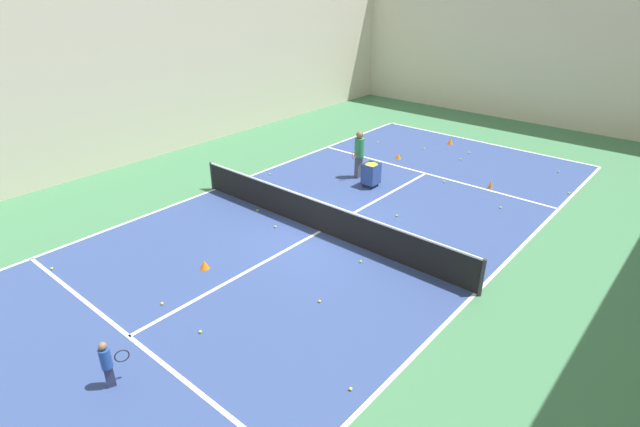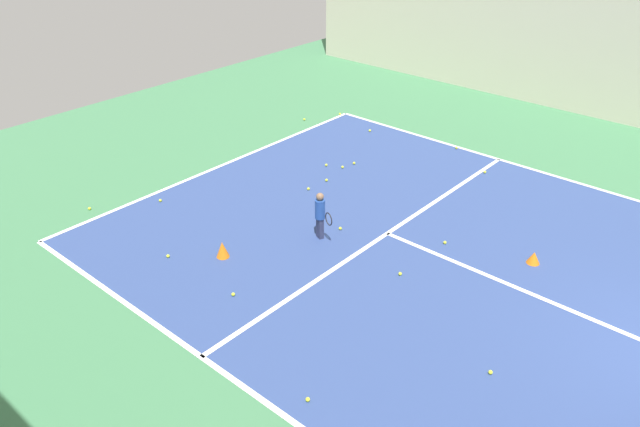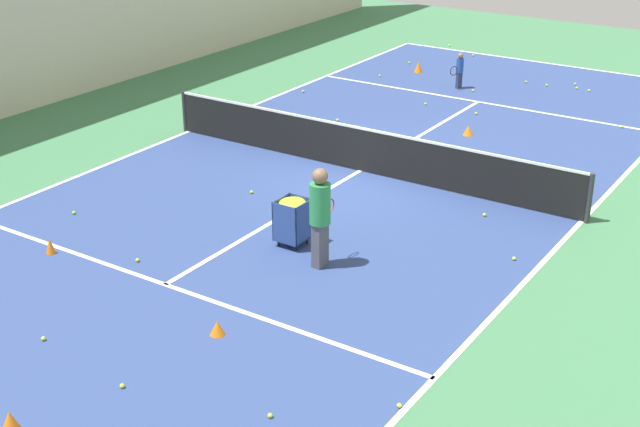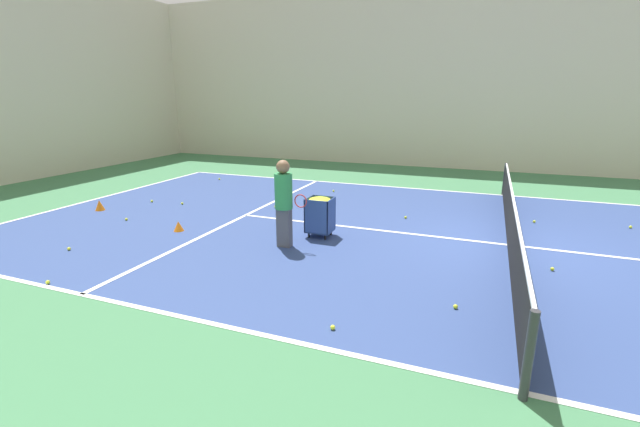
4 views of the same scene
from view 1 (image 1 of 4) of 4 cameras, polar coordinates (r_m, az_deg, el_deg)
ground_plane at (r=15.40m, az=0.00°, el=-2.08°), size 37.25×37.25×0.00m
court_playing_area at (r=15.39m, az=0.00°, el=-2.07°), size 10.18×23.55×0.00m
line_baseline_far at (r=24.88m, az=18.07°, el=7.75°), size 10.18×0.10×0.00m
line_sideline_left at (r=18.78m, az=-11.91°, el=2.72°), size 0.10×23.55×0.00m
line_sideline_right at (r=13.15m, az=17.32°, el=-8.73°), size 0.10×23.55×0.00m
line_service_near at (r=12.04m, az=-21.00°, el=-12.98°), size 10.18×0.10×0.00m
line_service_far at (r=20.32m, az=11.98°, el=4.51°), size 10.18×0.10×0.00m
line_centre_service at (r=15.39m, az=0.00°, el=-2.06°), size 0.10×12.95×0.00m
hall_enclosure_left at (r=21.76m, az=-21.26°, el=15.21°), size 0.15×33.55×7.62m
hall_enclosure_far at (r=28.65m, az=23.33°, el=17.09°), size 19.88×0.15×7.62m
tennis_net at (r=15.15m, az=0.00°, el=-0.29°), size 10.48×0.10×1.03m
player_near_baseline at (r=10.60m, az=-23.15°, el=-15.26°), size 0.27×0.56×1.06m
coach_at_net at (r=19.22m, az=4.50°, el=7.11°), size 0.38×0.70×1.85m
ball_cart at (r=18.53m, az=5.87°, el=4.95°), size 0.53×0.57×0.92m
training_cone_0 at (r=21.72m, az=8.94°, el=6.50°), size 0.24×0.24×0.24m
training_cone_1 at (r=19.49m, az=18.92°, el=3.20°), size 0.17×0.17×0.31m
training_cone_2 at (r=24.15m, az=14.67°, el=8.02°), size 0.26×0.26×0.29m
training_cone_3 at (r=13.84m, az=-13.08°, el=-5.69°), size 0.26×0.26×0.25m
tennis_ball_0 at (r=19.57m, az=14.00°, el=3.57°), size 0.07×0.07×0.07m
tennis_ball_1 at (r=20.11m, az=26.55°, el=2.11°), size 0.07×0.07×0.07m
tennis_ball_3 at (r=15.67m, az=-5.12°, el=-1.51°), size 0.07×0.07×0.07m
tennis_ball_5 at (r=17.95m, az=19.93°, el=0.66°), size 0.07×0.07×0.07m
tennis_ball_6 at (r=12.26m, az=-0.06°, el=-9.99°), size 0.07×0.07×0.07m
tennis_ball_7 at (r=22.12m, az=25.58°, el=4.34°), size 0.07×0.07×0.07m
tennis_ball_9 at (r=12.76m, az=-17.60°, el=-9.78°), size 0.07×0.07×0.07m
tennis_ball_10 at (r=16.50m, az=8.78°, el=-0.25°), size 0.07×0.07×0.07m
tennis_ball_12 at (r=10.12m, az=3.52°, el=-19.38°), size 0.07×0.07×0.07m
tennis_ball_14 at (r=19.83m, az=-5.78°, el=4.52°), size 0.07×0.07×0.07m
tennis_ball_17 at (r=11.37m, az=-23.43°, el=-15.90°), size 0.07×0.07×0.07m
tennis_ball_19 at (r=23.15m, az=11.82°, el=7.27°), size 0.07×0.07×0.07m
tennis_ball_20 at (r=11.66m, az=-13.52°, el=-13.00°), size 0.07×0.07×0.07m
tennis_ball_22 at (r=13.83m, az=4.67°, el=-5.51°), size 0.07×0.07×0.07m
tennis_ball_23 at (r=23.58m, az=2.38°, el=8.13°), size 0.07×0.07×0.07m
tennis_ball_24 at (r=22.16m, az=15.76°, el=5.99°), size 0.07×0.07×0.07m
tennis_ball_25 at (r=16.80m, az=-7.14°, el=0.36°), size 0.07×0.07×0.07m
tennis_ball_26 at (r=23.72m, az=6.63°, el=8.09°), size 0.07×0.07×0.07m
tennis_ball_27 at (r=23.10m, az=16.68°, el=6.68°), size 0.07×0.07×0.07m
tennis_ball_28 at (r=27.03m, az=8.35°, el=10.21°), size 0.07×0.07×0.07m
tennis_ball_29 at (r=26.58m, az=7.81°, el=9.98°), size 0.07×0.07×0.07m
tennis_ball_30 at (r=15.29m, az=-28.31°, el=-5.55°), size 0.07×0.07×0.07m
tennis_ball_35 at (r=18.04m, az=-6.50°, el=2.25°), size 0.07×0.07×0.07m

